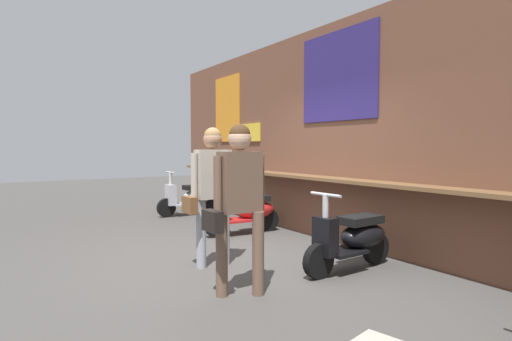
% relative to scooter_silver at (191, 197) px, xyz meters
% --- Properties ---
extents(ground_plane, '(30.44, 30.44, 0.00)m').
position_rel_scooter_silver_xyz_m(ground_plane, '(3.58, -1.08, -0.39)').
color(ground_plane, '#474442').
extents(market_stall_facade, '(10.87, 0.61, 3.42)m').
position_rel_scooter_silver_xyz_m(market_stall_facade, '(3.58, 0.94, 1.32)').
color(market_stall_facade, brown).
rests_on(market_stall_facade, ground_plane).
extents(scooter_silver, '(0.46, 1.40, 0.97)m').
position_rel_scooter_silver_xyz_m(scooter_silver, '(0.00, 0.00, 0.00)').
color(scooter_silver, '#B2B5BA').
rests_on(scooter_silver, ground_plane).
extents(scooter_red, '(0.48, 1.40, 0.97)m').
position_rel_scooter_silver_xyz_m(scooter_red, '(2.34, -0.00, 0.00)').
color(scooter_red, red).
rests_on(scooter_red, ground_plane).
extents(scooter_black, '(0.46, 1.40, 0.97)m').
position_rel_scooter_silver_xyz_m(scooter_black, '(4.82, -0.00, 0.00)').
color(scooter_black, black).
rests_on(scooter_black, ground_plane).
extents(shopper_with_handbag, '(0.27, 0.67, 1.73)m').
position_rel_scooter_silver_xyz_m(shopper_with_handbag, '(3.76, -1.38, 0.68)').
color(shopper_with_handbag, '#999EA8').
rests_on(shopper_with_handbag, ground_plane).
extents(shopper_browsing, '(0.31, 0.67, 1.72)m').
position_rel_scooter_silver_xyz_m(shopper_browsing, '(4.81, -1.61, 0.66)').
color(shopper_browsing, brown).
rests_on(shopper_browsing, ground_plane).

